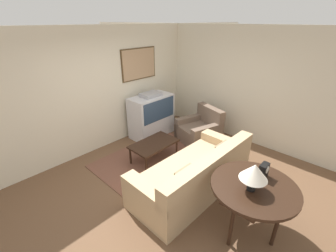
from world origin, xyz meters
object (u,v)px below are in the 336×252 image
Objects in this scene: armchair at (200,130)px; mantel_clock at (264,171)px; tv at (152,116)px; coffee_table at (154,145)px; couch at (194,175)px; console_table at (254,190)px; table_lamp at (254,172)px.

mantel_clock is (-1.47, -2.10, 0.63)m from armchair.
tv is 5.61× the size of mantel_clock.
armchair reaches higher than coffee_table.
tv is 0.50× the size of couch.
armchair is 0.96× the size of console_table.
console_table is at bearing -109.00° from tv.
table_lamp reaches higher than mantel_clock.
console_table reaches higher than coffee_table.
tv is at bearing -133.94° from armchair.
couch is 1.22m from coffee_table.
coffee_table is at bearing 79.32° from table_lamp.
table_lamp reaches higher than tv.
armchair is at bearing 50.72° from console_table.
table_lamp reaches higher than armchair.
coffee_table is at bearing -81.08° from armchair.
mantel_clock is (0.10, -1.08, 0.59)m from couch.
table_lamp is (-1.21, -3.19, 0.53)m from tv.
armchair is (0.62, -1.09, -0.27)m from tv.
tv is 1.29m from armchair.
console_table is at bearing -4.60° from table_lamp.
tv reaches higher than mantel_clock.
table_lamp is (-1.83, -2.10, 0.81)m from armchair.
coffee_table is (-0.78, -0.91, -0.17)m from tv.
tv is 1.01× the size of console_table.
table_lamp is at bearing 175.40° from console_table.
mantel_clock reaches higher than console_table.
table_lamp is (-0.11, 0.01, 0.34)m from console_table.
mantel_clock is at bearing 96.27° from couch.
couch reaches higher than console_table.
couch reaches higher than armchair.
tv is at bearing -113.20° from couch.
mantel_clock is at bearing -18.57° from armchair.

